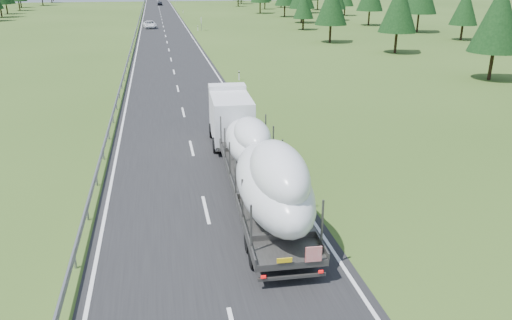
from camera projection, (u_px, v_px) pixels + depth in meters
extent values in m
plane|color=#34501A|center=(206.00, 210.00, 23.39)|extent=(400.00, 400.00, 0.00)
cube|color=black|center=(162.00, 22.00, 115.34)|extent=(10.00, 400.00, 0.02)
cube|color=slate|center=(139.00, 20.00, 114.18)|extent=(0.08, 400.00, 0.32)
cylinder|color=slate|center=(88.00, 214.00, 22.33)|extent=(0.10, 0.10, 0.60)
cube|color=silver|center=(239.00, 75.00, 51.98)|extent=(0.12, 0.07, 1.00)
cube|color=black|center=(239.00, 72.00, 51.87)|extent=(0.13, 0.08, 0.12)
cube|color=silver|center=(198.00, 28.00, 97.96)|extent=(0.12, 0.07, 1.00)
cube|color=black|center=(198.00, 27.00, 97.85)|extent=(0.13, 0.08, 0.12)
cube|color=silver|center=(183.00, 11.00, 143.94)|extent=(0.12, 0.07, 1.00)
cube|color=black|center=(183.00, 10.00, 143.83)|extent=(0.13, 0.08, 0.12)
cube|color=silver|center=(175.00, 2.00, 189.92)|extent=(0.12, 0.07, 1.00)
cube|color=black|center=(175.00, 1.00, 189.80)|extent=(0.13, 0.08, 0.12)
cylinder|color=slate|center=(201.00, 26.00, 97.91)|extent=(0.08, 0.08, 2.00)
cube|color=silver|center=(201.00, 20.00, 97.56)|extent=(0.05, 0.90, 1.20)
cylinder|color=black|center=(492.00, 42.00, 69.99)|extent=(0.36, 0.36, 3.03)
cone|color=black|center=(497.00, 11.00, 68.52)|extent=(4.72, 4.72, 6.32)
cylinder|color=black|center=(462.00, 31.00, 83.72)|extent=(0.36, 0.36, 2.93)
cone|color=black|center=(465.00, 6.00, 82.30)|extent=(4.55, 4.55, 6.10)
cylinder|color=black|center=(418.00, 21.00, 94.84)|extent=(0.36, 0.36, 4.10)
cylinder|color=black|center=(369.00, 17.00, 108.00)|extent=(0.36, 0.36, 3.63)
cylinder|color=black|center=(335.00, 14.00, 119.85)|extent=(0.36, 0.36, 3.08)
cylinder|color=black|center=(345.00, 10.00, 134.19)|extent=(0.36, 0.36, 2.93)
cylinder|color=black|center=(307.00, 5.00, 143.15)|extent=(0.36, 0.36, 4.20)
cylinder|color=black|center=(318.00, 3.00, 155.83)|extent=(0.36, 0.36, 4.23)
cylinder|color=black|center=(281.00, 1.00, 167.77)|extent=(0.36, 0.36, 3.83)
cylinder|color=black|center=(279.00, 0.00, 182.84)|extent=(0.36, 0.36, 3.26)
cylinder|color=black|center=(491.00, 63.00, 51.79)|extent=(0.36, 0.36, 3.41)
cone|color=black|center=(499.00, 16.00, 50.14)|extent=(5.30, 5.30, 7.10)
cylinder|color=black|center=(396.00, 41.00, 69.73)|extent=(0.36, 0.36, 3.37)
cone|color=black|center=(399.00, 6.00, 68.10)|extent=(5.25, 5.25, 7.03)
cylinder|color=black|center=(330.00, 32.00, 80.65)|extent=(0.36, 0.36, 3.31)
cone|color=black|center=(332.00, 2.00, 79.05)|extent=(5.14, 5.14, 6.89)
cylinder|color=black|center=(303.00, 23.00, 99.45)|extent=(0.36, 0.36, 2.60)
cone|color=black|center=(304.00, 4.00, 98.19)|extent=(4.04, 4.04, 5.42)
cylinder|color=black|center=(301.00, 14.00, 113.72)|extent=(0.36, 0.36, 3.74)
cylinder|color=black|center=(285.00, 10.00, 130.17)|extent=(0.36, 0.36, 3.36)
cylinder|color=black|center=(260.00, 7.00, 141.73)|extent=(0.36, 0.36, 3.55)
cylinder|color=black|center=(265.00, 5.00, 159.49)|extent=(0.36, 0.36, 2.83)
cylinder|color=black|center=(238.00, 3.00, 173.06)|extent=(0.36, 0.36, 2.55)
cylinder|color=black|center=(1.00, 10.00, 128.34)|extent=(0.36, 0.36, 3.88)
cylinder|color=black|center=(7.00, 8.00, 139.54)|extent=(0.36, 0.36, 3.26)
cylinder|color=black|center=(19.00, 5.00, 152.89)|extent=(0.36, 0.36, 3.29)
cylinder|color=black|center=(21.00, 3.00, 166.80)|extent=(0.36, 0.36, 3.09)
cylinder|color=black|center=(42.00, 0.00, 178.18)|extent=(0.36, 0.36, 3.88)
cube|color=white|center=(231.00, 117.00, 31.73)|extent=(2.61, 4.96, 2.73)
cube|color=black|center=(225.00, 101.00, 33.84)|extent=(2.24, 0.16, 1.36)
cube|color=white|center=(226.00, 87.00, 33.17)|extent=(2.48, 1.26, 0.29)
cube|color=#51504D|center=(234.00, 141.00, 31.29)|extent=(2.54, 3.01, 0.24)
cylinder|color=black|center=(211.00, 131.00, 33.62)|extent=(0.38, 0.99, 0.97)
cylinder|color=black|center=(244.00, 129.00, 34.02)|extent=(0.38, 0.99, 0.97)
cylinder|color=black|center=(217.00, 145.00, 30.75)|extent=(0.38, 0.99, 0.97)
cylinder|color=black|center=(252.00, 143.00, 31.15)|extent=(0.38, 0.99, 0.97)
cube|color=#51504D|center=(260.00, 188.00, 23.55)|extent=(3.13, 13.73, 0.25)
cube|color=#51504D|center=(233.00, 185.00, 23.23)|extent=(0.56, 13.63, 0.23)
cube|color=#51504D|center=(287.00, 181.00, 23.70)|extent=(0.56, 13.63, 0.23)
cube|color=#51504D|center=(257.00, 229.00, 17.57)|extent=(0.07, 0.07, 1.85)
cube|color=#51504D|center=(328.00, 222.00, 18.04)|extent=(0.07, 0.07, 1.85)
cube|color=#51504D|center=(246.00, 201.00, 19.72)|extent=(0.07, 0.07, 1.85)
cube|color=#51504D|center=(309.00, 196.00, 20.19)|extent=(0.07, 0.07, 1.85)
cube|color=#51504D|center=(237.00, 179.00, 21.87)|extent=(0.07, 0.07, 1.85)
cube|color=#51504D|center=(294.00, 175.00, 22.34)|extent=(0.07, 0.07, 1.85)
cube|color=#51504D|center=(229.00, 161.00, 24.02)|extent=(0.07, 0.07, 1.85)
cube|color=#51504D|center=(281.00, 157.00, 24.49)|extent=(0.07, 0.07, 1.85)
cube|color=#51504D|center=(223.00, 145.00, 26.18)|extent=(0.07, 0.07, 1.85)
cube|color=#51504D|center=(271.00, 142.00, 26.64)|extent=(0.07, 0.07, 1.85)
cube|color=#51504D|center=(217.00, 132.00, 28.33)|extent=(0.07, 0.07, 1.85)
cube|color=#51504D|center=(262.00, 130.00, 28.79)|extent=(0.07, 0.07, 1.85)
cylinder|color=black|center=(260.00, 256.00, 18.66)|extent=(0.43, 0.99, 0.97)
cylinder|color=black|center=(315.00, 250.00, 19.05)|extent=(0.43, 0.99, 0.97)
cylinder|color=black|center=(254.00, 240.00, 19.74)|extent=(0.43, 0.99, 0.97)
cylinder|color=black|center=(306.00, 235.00, 20.12)|extent=(0.43, 0.99, 0.97)
cube|color=#51504D|center=(299.00, 276.00, 17.48)|extent=(2.44, 0.21, 0.12)
cube|color=red|center=(320.00, 253.00, 17.25)|extent=(0.59, 0.06, 0.58)
cube|color=yellow|center=(292.00, 260.00, 17.11)|extent=(0.54, 0.06, 0.18)
cube|color=red|center=(271.00, 277.00, 17.19)|extent=(0.18, 0.06, 0.10)
cube|color=red|center=(327.00, 270.00, 17.56)|extent=(0.18, 0.06, 0.10)
ellipsoid|color=white|center=(276.00, 185.00, 20.17)|extent=(3.05, 7.80, 2.68)
ellipsoid|color=white|center=(282.00, 172.00, 18.96)|extent=(2.28, 4.95, 2.15)
ellipsoid|color=white|center=(247.00, 143.00, 26.39)|extent=(2.61, 6.55, 1.97)
ellipsoid|color=white|center=(250.00, 135.00, 25.40)|extent=(1.95, 4.16, 1.58)
imported|color=white|center=(150.00, 25.00, 102.65)|extent=(2.98, 5.53, 1.47)
imported|color=black|center=(160.00, 3.00, 179.83)|extent=(1.82, 4.22, 1.42)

